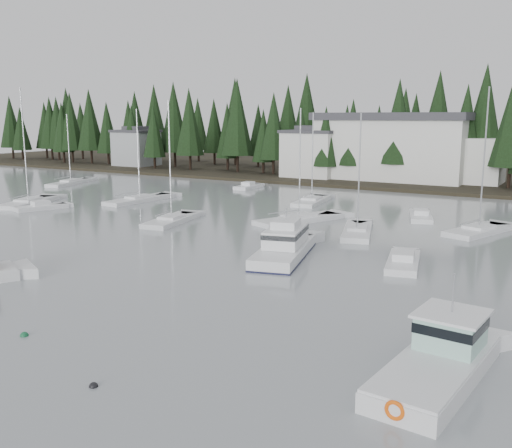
{
  "coord_description": "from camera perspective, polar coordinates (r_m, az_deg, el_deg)",
  "views": [
    {
      "loc": [
        24.25,
        -10.55,
        10.8
      ],
      "look_at": [
        1.79,
        27.09,
        2.5
      ],
      "focal_mm": 40.0,
      "sensor_mm": 36.0,
      "label": 1
    }
  ],
  "objects": [
    {
      "name": "sailboat_7",
      "position": [
        72.58,
        5.59,
        2.16
      ],
      "size": [
        4.09,
        9.31,
        11.82
      ],
      "rotation": [
        0.0,
        0.0,
        1.72
      ],
      "color": "white",
      "rests_on": "ground"
    },
    {
      "name": "conifer_treeline",
      "position": [
        100.14,
        16.67,
        4.08
      ],
      "size": [
        200.0,
        22.0,
        20.0
      ],
      "primitive_type": null,
      "color": "black",
      "rests_on": "ground"
    },
    {
      "name": "mooring_buoy_green",
      "position": [
        31.25,
        -22.16,
        -10.32
      ],
      "size": [
        0.42,
        0.42,
        0.42
      ],
      "primitive_type": "sphere",
      "color": "#145933",
      "rests_on": "ground"
    },
    {
      "name": "far_shore_land",
      "position": [
        110.78,
        18.09,
        4.6
      ],
      "size": [
        240.0,
        54.0,
        1.0
      ],
      "primitive_type": "cube",
      "color": "black",
      "rests_on": "ground"
    },
    {
      "name": "sailboat_3",
      "position": [
        76.58,
        -21.78,
        1.9
      ],
      "size": [
        6.13,
        10.13,
        14.73
      ],
      "rotation": [
        0.0,
        0.0,
        1.92
      ],
      "color": "white",
      "rests_on": "ground"
    },
    {
      "name": "sailboat_2",
      "position": [
        57.47,
        21.37,
        -0.77
      ],
      "size": [
        5.36,
        8.86,
        13.99
      ],
      "rotation": [
        0.0,
        0.0,
        1.24
      ],
      "color": "white",
      "rests_on": "ground"
    },
    {
      "name": "cabin_cruiser_center",
      "position": [
        44.6,
        2.89,
        -2.43
      ],
      "size": [
        5.75,
        10.77,
        4.42
      ],
      "rotation": [
        0.0,
        0.0,
        1.83
      ],
      "color": "white",
      "rests_on": "ground"
    },
    {
      "name": "harbor_inn",
      "position": [
        96.93,
        14.6,
        7.41
      ],
      "size": [
        29.5,
        11.5,
        10.9
      ],
      "color": "silver",
      "rests_on": "ground"
    },
    {
      "name": "sailboat_11",
      "position": [
        59.47,
        4.33,
        0.28
      ],
      "size": [
        6.54,
        10.52,
        12.17
      ],
      "rotation": [
        0.0,
        0.0,
        1.18
      ],
      "color": "white",
      "rests_on": "ground"
    },
    {
      "name": "runabout_3",
      "position": [
        86.83,
        -0.78,
        3.66
      ],
      "size": [
        2.31,
        5.45,
        1.42
      ],
      "rotation": [
        0.0,
        0.0,
        1.59
      ],
      "color": "white",
      "rests_on": "ground"
    },
    {
      "name": "runabout_0",
      "position": [
        71.77,
        -20.71,
        1.48
      ],
      "size": [
        3.93,
        6.3,
        1.42
      ],
      "rotation": [
        0.0,
        0.0,
        1.26
      ],
      "color": "white",
      "rests_on": "ground"
    },
    {
      "name": "mooring_buoy_dark",
      "position": [
        24.94,
        -15.93,
        -15.37
      ],
      "size": [
        0.38,
        0.38,
        0.38
      ],
      "primitive_type": "sphere",
      "color": "black",
      "rests_on": "ground"
    },
    {
      "name": "lobster_boat_teal",
      "position": [
        25.76,
        17.86,
        -13.21
      ],
      "size": [
        3.8,
        8.9,
        4.82
      ],
      "rotation": [
        0.0,
        0.0,
        1.48
      ],
      "color": "white",
      "rests_on": "ground"
    },
    {
      "name": "runabout_1",
      "position": [
        43.36,
        14.49,
        -3.87
      ],
      "size": [
        3.64,
        6.94,
        1.42
      ],
      "rotation": [
        0.0,
        0.0,
        1.8
      ],
      "color": "white",
      "rests_on": "ground"
    },
    {
      "name": "sailboat_10",
      "position": [
        59.47,
        -8.44,
        0.21
      ],
      "size": [
        4.28,
        8.8,
        12.96
      ],
      "rotation": [
        0.0,
        0.0,
        1.77
      ],
      "color": "white",
      "rests_on": "ground"
    },
    {
      "name": "house_far_west",
      "position": [
        124.59,
        -11.88,
        7.55
      ],
      "size": [
        8.48,
        7.42,
        8.25
      ],
      "color": "#999EA0",
      "rests_on": "ground"
    },
    {
      "name": "runabout_4",
      "position": [
        63.38,
        16.14,
        0.6
      ],
      "size": [
        4.01,
        6.68,
        1.42
      ],
      "rotation": [
        0.0,
        0.0,
        1.88
      ],
      "color": "white",
      "rests_on": "ground"
    },
    {
      "name": "sailboat_0",
      "position": [
        53.97,
        10.08,
        -0.92
      ],
      "size": [
        5.05,
        9.12,
        11.64
      ],
      "rotation": [
        0.0,
        0.0,
        1.88
      ],
      "color": "white",
      "rests_on": "ground"
    },
    {
      "name": "sailboat_1",
      "position": [
        75.1,
        -11.54,
        2.28
      ],
      "size": [
        3.09,
        10.62,
        12.25
      ],
      "rotation": [
        0.0,
        0.0,
        1.53
      ],
      "color": "white",
      "rests_on": "ground"
    },
    {
      "name": "house_west",
      "position": [
        99.21,
        5.6,
        7.12
      ],
      "size": [
        9.54,
        7.42,
        8.75
      ],
      "color": "silver",
      "rests_on": "ground"
    },
    {
      "name": "sailboat_9",
      "position": [
        97.39,
        -18.02,
        3.86
      ],
      "size": [
        5.17,
        10.88,
        11.71
      ],
      "rotation": [
        0.0,
        0.0,
        1.84
      ],
      "color": "white",
      "rests_on": "ground"
    }
  ]
}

